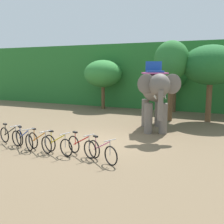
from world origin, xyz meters
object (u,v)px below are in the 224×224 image
at_px(tree_center_left, 175,74).
at_px(bike_pink, 102,152).
at_px(bike_yellow, 58,145).
at_px(tree_far_left, 103,74).
at_px(bike_blue, 24,139).
at_px(bike_orange, 40,142).
at_px(tree_right, 171,61).
at_px(tree_far_right, 211,65).
at_px(bike_black, 10,136).
at_px(bike_red, 82,146).
at_px(elephant, 155,91).

distance_m(tree_center_left, bike_pink, 12.73).
bearing_deg(bike_yellow, tree_far_left, 107.23).
distance_m(bike_blue, bike_yellow, 1.77).
xyz_separation_m(tree_far_left, bike_pink, (5.65, -11.84, -2.55)).
bearing_deg(bike_orange, tree_far_left, 103.09).
bearing_deg(tree_right, tree_far_right, 17.79).
distance_m(tree_center_left, bike_black, 13.31).
bearing_deg(bike_orange, tree_center_left, 75.89).
distance_m(tree_far_left, bike_red, 12.69).
distance_m(tree_right, tree_far_right, 2.45).
height_order(tree_far_right, bike_blue, tree_far_right).
bearing_deg(elephant, bike_pink, -94.88).
relative_size(tree_right, bike_orange, 3.14).
distance_m(tree_far_right, bike_blue, 11.98).
relative_size(tree_far_left, tree_center_left, 0.99).
distance_m(tree_right, bike_orange, 10.00).
height_order(tree_right, bike_pink, tree_right).
distance_m(tree_right, bike_pink, 9.48).
distance_m(tree_center_left, bike_orange, 12.99).
xyz_separation_m(tree_center_left, elephant, (0.29, -6.93, -0.74)).
bearing_deg(tree_far_left, tree_right, -25.77).
bearing_deg(bike_yellow, bike_red, 11.82).
bearing_deg(bike_black, bike_orange, -8.26).
bearing_deg(bike_orange, bike_blue, 177.23).
relative_size(tree_far_left, elephant, 0.97).
bearing_deg(bike_black, elephant, 44.51).
height_order(tree_center_left, bike_red, tree_center_left).
relative_size(tree_right, bike_black, 3.08).
height_order(tree_center_left, tree_far_right, tree_far_right).
xyz_separation_m(tree_center_left, bike_yellow, (-2.19, -12.38, -2.55)).
bearing_deg(tree_far_left, bike_blue, -80.88).
height_order(elephant, bike_orange, elephant).
relative_size(tree_right, bike_pink, 3.31).
relative_size(tree_center_left, bike_red, 2.57).
relative_size(bike_black, bike_red, 1.03).
bearing_deg(elephant, bike_yellow, -114.49).
xyz_separation_m(tree_center_left, bike_blue, (-3.96, -12.32, -2.55)).
height_order(elephant, bike_blue, elephant).
relative_size(elephant, bike_blue, 2.68).
height_order(tree_center_left, tree_right, tree_right).
distance_m(tree_far_right, bike_pink, 10.49).
relative_size(tree_right, bike_yellow, 3.09).
bearing_deg(tree_far_left, tree_center_left, 6.22).
relative_size(tree_far_left, bike_black, 2.45).
bearing_deg(bike_pink, tree_right, 85.86).
xyz_separation_m(tree_center_left, bike_pink, (-0.18, -12.47, -2.55)).
distance_m(bike_red, bike_pink, 1.08).
bearing_deg(tree_far_right, bike_yellow, -117.70).
bearing_deg(tree_center_left, bike_blue, -107.80).
bearing_deg(bike_red, bike_orange, -174.55).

